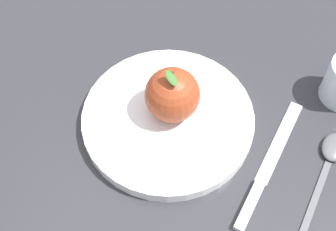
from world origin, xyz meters
TOP-DOWN VIEW (x-y plane):
  - ground_plane at (0.00, 0.00)m, footprint 2.40×2.40m
  - dinner_plate at (0.01, -0.03)m, footprint 0.25×0.25m
  - apple at (-0.00, -0.02)m, footprint 0.08×0.08m
  - knife at (0.07, 0.12)m, footprint 0.22×0.08m
  - spoon at (0.03, 0.21)m, footprint 0.17×0.07m

SIDE VIEW (x-z plane):
  - ground_plane at x=0.00m, z-range 0.00..0.00m
  - knife at x=0.07m, z-range 0.00..0.01m
  - spoon at x=0.03m, z-range 0.00..0.01m
  - dinner_plate at x=0.01m, z-range 0.00..0.02m
  - apple at x=0.00m, z-range 0.01..0.10m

